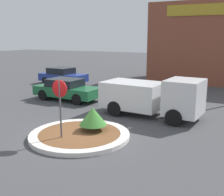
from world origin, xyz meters
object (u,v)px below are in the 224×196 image
utility_truck (152,96)px  parked_sedan_green (67,89)px  stop_sign (60,99)px  parked_sedan_blue (63,76)px

utility_truck → parked_sedan_green: bearing=173.5°
stop_sign → utility_truck: stop_sign is taller
utility_truck → parked_sedan_green: (-6.25, 1.18, -0.37)m
stop_sign → utility_truck: (1.95, 5.08, -0.64)m
utility_truck → parked_sedan_green: size_ratio=1.18×
parked_sedan_green → utility_truck: bearing=-8.6°
utility_truck → parked_sedan_blue: (-10.46, 6.28, -0.37)m
parked_sedan_green → parked_sedan_blue: bearing=131.5°
stop_sign → parked_sedan_green: stop_sign is taller
parked_sedan_blue → parked_sedan_green: bearing=-46.1°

